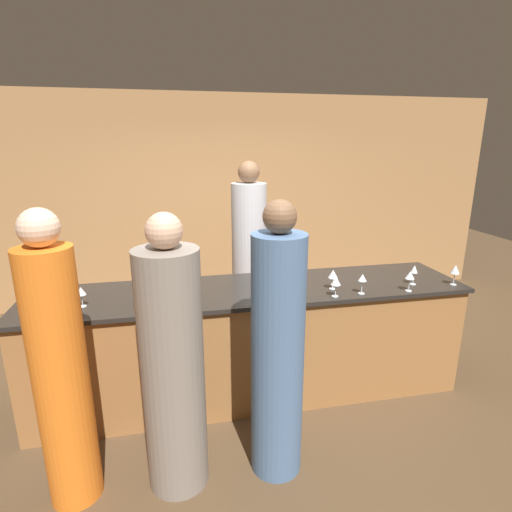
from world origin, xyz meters
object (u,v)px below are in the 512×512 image
guest_1 (173,368)px  wine_bottle_2 (141,290)px  wine_bottle_0 (138,276)px  guest_2 (278,354)px  bartender (249,263)px  guest_0 (61,373)px  wine_bottle_1 (192,290)px

guest_1 → wine_bottle_2: size_ratio=6.26×
guest_1 → wine_bottle_0: guest_1 is taller
wine_bottle_2 → wine_bottle_0: bearing=98.3°
guest_1 → guest_2: bearing=-1.6°
bartender → guest_2: 1.81m
guest_0 → wine_bottle_1: bearing=38.4°
bartender → guest_1: size_ratio=1.11×
bartender → guest_0: bearing=50.5°
guest_0 → guest_2: guest_2 is taller
bartender → wine_bottle_0: 1.31m
guest_1 → guest_2: (0.66, -0.02, 0.04)m
wine_bottle_0 → wine_bottle_2: 0.39m
bartender → guest_2: bartender is taller
guest_1 → guest_2: guest_2 is taller
wine_bottle_1 → bartender: bearing=60.0°
guest_1 → wine_bottle_2: 0.77m
guest_2 → wine_bottle_0: bearing=130.5°
guest_2 → wine_bottle_0: guest_2 is taller
bartender → guest_1: bartender is taller
bartender → guest_1: (-0.82, -1.78, -0.10)m
bartender → guest_2: size_ratio=1.08×
bartender → guest_1: bearing=65.3°
guest_1 → wine_bottle_1: guest_1 is taller
wine_bottle_2 → wine_bottle_1: bearing=-5.6°
guest_1 → guest_0: bearing=179.1°
wine_bottle_1 → guest_0: bearing=-141.6°
guest_1 → wine_bottle_0: (-0.27, 1.07, 0.27)m
bartender → wine_bottle_0: size_ratio=7.20×
guest_0 → guest_1: (0.64, -0.01, -0.04)m
guest_0 → wine_bottle_2: guest_0 is taller
guest_1 → wine_bottle_0: bearing=104.1°
bartender → wine_bottle_2: 1.52m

